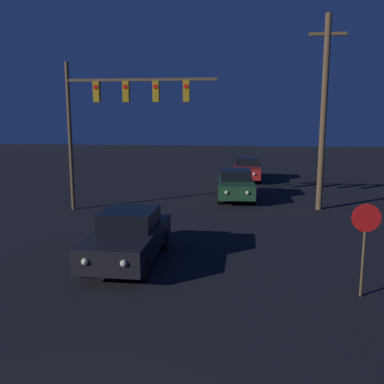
# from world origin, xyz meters

# --- Properties ---
(car_near) EXTENTS (1.89, 4.45, 1.56)m
(car_near) POSITION_xyz_m (-1.51, 8.34, 0.78)
(car_near) COLOR black
(car_near) RESTS_ON ground_plane
(car_mid) EXTENTS (2.02, 4.50, 1.56)m
(car_mid) POSITION_xyz_m (1.50, 18.62, 0.78)
(car_mid) COLOR #1E4728
(car_mid) RESTS_ON ground_plane
(car_far) EXTENTS (1.98, 4.48, 1.56)m
(car_far) POSITION_xyz_m (2.16, 25.40, 0.78)
(car_far) COLOR #B21E1E
(car_far) RESTS_ON ground_plane
(traffic_signal_mast) EXTENTS (6.81, 0.30, 6.69)m
(traffic_signal_mast) POSITION_xyz_m (-3.89, 15.20, 4.73)
(traffic_signal_mast) COLOR brown
(traffic_signal_mast) RESTS_ON ground_plane
(stop_sign) EXTENTS (0.67, 0.07, 2.30)m
(stop_sign) POSITION_xyz_m (4.75, 6.52, 1.59)
(stop_sign) COLOR brown
(stop_sign) RESTS_ON ground_plane
(utility_pole) EXTENTS (1.62, 0.28, 8.75)m
(utility_pole) POSITION_xyz_m (5.43, 16.55, 4.53)
(utility_pole) COLOR brown
(utility_pole) RESTS_ON ground_plane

